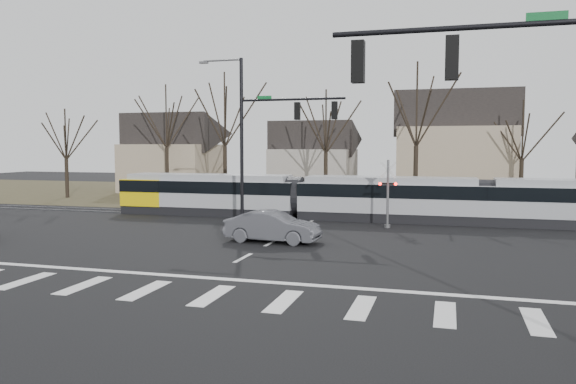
# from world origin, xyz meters

# --- Properties ---
(ground) EXTENTS (140.00, 140.00, 0.00)m
(ground) POSITION_xyz_m (0.00, 0.00, 0.00)
(ground) COLOR black
(grass_verge) EXTENTS (140.00, 28.00, 0.01)m
(grass_verge) POSITION_xyz_m (0.00, 32.00, 0.01)
(grass_verge) COLOR #38331E
(grass_verge) RESTS_ON ground
(crosswalk) EXTENTS (27.00, 2.60, 0.01)m
(crosswalk) POSITION_xyz_m (0.00, -4.00, 0.01)
(crosswalk) COLOR silver
(crosswalk) RESTS_ON ground
(stop_line) EXTENTS (28.00, 0.35, 0.01)m
(stop_line) POSITION_xyz_m (0.00, -1.80, 0.01)
(stop_line) COLOR silver
(stop_line) RESTS_ON ground
(lane_dashes) EXTENTS (0.18, 30.00, 0.01)m
(lane_dashes) POSITION_xyz_m (0.00, 16.00, 0.01)
(lane_dashes) COLOR silver
(lane_dashes) RESTS_ON ground
(rail_pair) EXTENTS (90.00, 1.52, 0.06)m
(rail_pair) POSITION_xyz_m (0.00, 15.80, 0.03)
(rail_pair) COLOR #59595E
(rail_pair) RESTS_ON ground
(tram) EXTENTS (37.31, 2.77, 2.83)m
(tram) POSITION_xyz_m (4.63, 16.00, 1.54)
(tram) COLOR gray
(tram) RESTS_ON ground
(sedan) EXTENTS (2.14, 4.91, 1.56)m
(sedan) POSITION_xyz_m (-0.00, 6.20, 0.78)
(sedan) COLOR #4D4E54
(sedan) RESTS_ON ground
(signal_pole_near_right) EXTENTS (6.72, 0.44, 8.00)m
(signal_pole_near_right) POSITION_xyz_m (10.11, -6.00, 5.17)
(signal_pole_near_right) COLOR black
(signal_pole_near_right) RESTS_ON ground
(signal_pole_far) EXTENTS (9.28, 0.44, 10.20)m
(signal_pole_far) POSITION_xyz_m (-2.41, 12.50, 5.70)
(signal_pole_far) COLOR black
(signal_pole_far) RESTS_ON ground
(rail_crossing_signal) EXTENTS (1.08, 0.36, 4.00)m
(rail_crossing_signal) POSITION_xyz_m (5.00, 12.79, 1.89)
(rail_crossing_signal) COLOR #59595B
(rail_crossing_signal) RESTS_ON ground
(tree_row) EXTENTS (59.20, 7.20, 10.00)m
(tree_row) POSITION_xyz_m (2.00, 26.00, 5.00)
(tree_row) COLOR black
(tree_row) RESTS_ON ground
(house_a) EXTENTS (9.72, 8.64, 8.60)m
(house_a) POSITION_xyz_m (-20.00, 34.00, 4.46)
(house_a) COLOR gray
(house_a) RESTS_ON ground
(house_b) EXTENTS (8.64, 7.56, 7.65)m
(house_b) POSITION_xyz_m (-5.00, 36.00, 3.97)
(house_b) COLOR gray
(house_b) RESTS_ON ground
(house_c) EXTENTS (10.80, 8.64, 10.10)m
(house_c) POSITION_xyz_m (9.00, 33.00, 5.23)
(house_c) COLOR gray
(house_c) RESTS_ON ground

